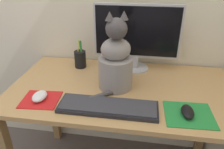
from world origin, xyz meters
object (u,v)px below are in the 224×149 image
Objects in this scene: computer_mouse_right at (188,112)px; cat at (116,61)px; computer_mouse_left at (40,96)px; monitor at (137,35)px; keyboard at (108,107)px; pen_cup at (80,59)px.

computer_mouse_right is 0.25× the size of cat.
computer_mouse_left is 0.71m from computer_mouse_right.
cat is at bearing -110.72° from monitor.
pen_cup reaches higher than keyboard.
computer_mouse_right is (0.71, -0.01, -0.00)m from computer_mouse_left.
keyboard is 0.36m from computer_mouse_right.
cat is at bearing 88.27° from keyboard.
pen_cup is (-0.25, 0.42, 0.05)m from keyboard.
computer_mouse_left is 0.42m from pen_cup.
keyboard is 4.84× the size of computer_mouse_left.
cat is at bearing 151.11° from computer_mouse_right.
cat is (0.36, 0.18, 0.13)m from computer_mouse_left.
computer_mouse_left is 0.23× the size of cat.
computer_mouse_left is at bearing 179.06° from computer_mouse_right.
cat is (-0.09, -0.25, -0.07)m from monitor.
monitor is at bearing 4.71° from pen_cup.
keyboard is 4.49× the size of computer_mouse_right.
computer_mouse_right is at bearing -48.48° from cat.
computer_mouse_right is 0.74m from pen_cup.
cat reaches higher than keyboard.
computer_mouse_left is 0.53× the size of pen_cup.
monitor reaches higher than keyboard.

